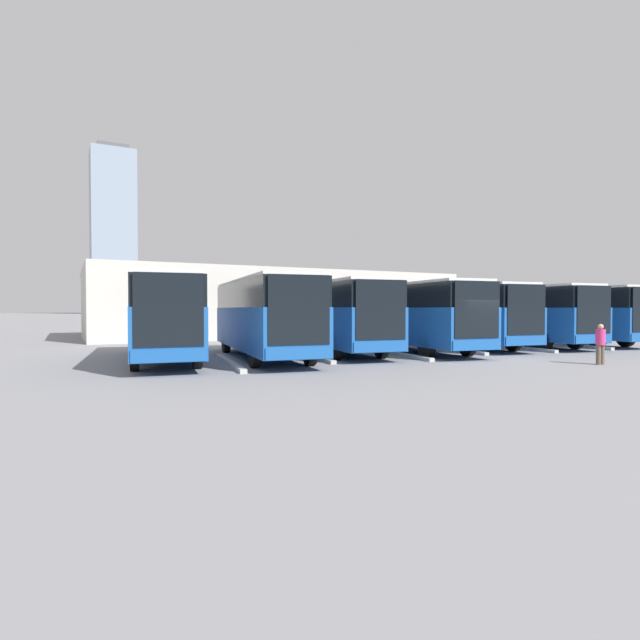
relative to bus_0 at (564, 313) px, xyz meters
The scene contains 17 objects.
ground_plane 13.11m from the bus_0, 23.15° to the left, with size 600.00×600.00×0.00m, color gray.
bus_0 is the anchor object (origin of this frame).
curb_divider_0 3.13m from the bus_0, 39.07° to the left, with size 0.24×6.07×0.15m, color #B2B2AD.
bus_1 3.98m from the bus_0, ahead, with size 3.88×11.13×3.39m.
curb_divider_1 6.38m from the bus_0, 12.87° to the left, with size 0.24×6.07×0.15m, color #B2B2AD.
bus_2 8.00m from the bus_0, ahead, with size 3.88×11.13×3.39m.
curb_divider_2 10.13m from the bus_0, ahead, with size 0.24×6.07×0.15m, color #B2B2AD.
bus_3 11.93m from the bus_0, ahead, with size 3.88×11.13×3.39m.
curb_divider_3 14.14m from the bus_0, ahead, with size 0.24×6.07×0.15m, color #B2B2AD.
bus_4 15.93m from the bus_0, ahead, with size 3.88×11.13×3.39m.
curb_divider_4 18.00m from the bus_0, ahead, with size 0.24×6.07×0.15m, color #B2B2AD.
bus_5 19.88m from the bus_0, ahead, with size 3.88×11.13×3.39m.
curb_divider_5 22.02m from the bus_0, ahead, with size 0.24×6.07×0.15m, color #B2B2AD.
bus_6 23.87m from the bus_0, ahead, with size 3.88×11.13×3.39m.
pedestrian 12.56m from the bus_0, 42.42° to the left, with size 0.38×0.38×1.56m.
station_building 20.81m from the bus_0, 55.00° to the right, with size 28.79×12.45×5.12m.
office_tower 228.57m from the bus_0, 88.21° to the right, with size 18.94×18.94×75.99m.
Camera 1 is at (15.60, 15.36, 2.14)m, focal length 28.00 mm.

